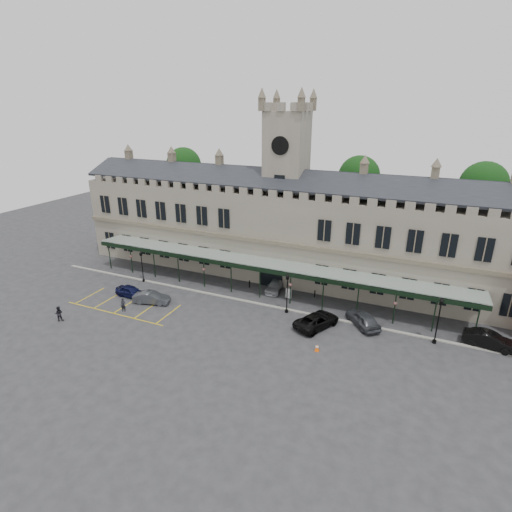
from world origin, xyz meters
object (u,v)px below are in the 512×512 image
at_px(station_building, 285,230).
at_px(clock_tower, 286,182).
at_px(traffic_cone, 317,348).
at_px(car_left_a, 131,291).
at_px(car_right_a, 363,319).
at_px(car_right_b, 490,340).
at_px(person_b, 59,314).
at_px(car_left_b, 152,298).
at_px(car_taxi, 275,286).
at_px(lamp_post_right, 439,317).
at_px(car_van, 317,320).
at_px(lamp_post_mid, 287,289).
at_px(person_a, 123,305).
at_px(sign_board, 289,294).
at_px(lamp_post_left, 142,264).

bearing_deg(station_building, clock_tower, 90.00).
height_order(traffic_cone, car_left_a, car_left_a).
relative_size(car_left_a, car_right_a, 0.86).
height_order(car_right_b, person_b, person_b).
xyz_separation_m(station_building, clock_tower, (0.00, 0.09, 6.64)).
bearing_deg(traffic_cone, car_left_b, 175.15).
distance_m(clock_tower, car_taxi, 13.90).
relative_size(lamp_post_right, car_left_b, 1.17).
distance_m(car_left_a, car_right_a, 28.36).
bearing_deg(car_left_b, clock_tower, -51.26).
bearing_deg(car_van, car_left_a, 32.02).
height_order(station_building, lamp_post_mid, station_building).
bearing_deg(car_van, clock_tower, -30.06).
distance_m(lamp_post_right, car_right_a, 7.65).
bearing_deg(car_left_b, lamp_post_mid, -89.16).
height_order(lamp_post_mid, lamp_post_right, lamp_post_right).
bearing_deg(car_right_b, lamp_post_mid, 101.00).
relative_size(car_taxi, person_b, 2.48).
bearing_deg(station_building, person_b, -128.49).
bearing_deg(person_b, car_right_a, 167.64).
relative_size(lamp_post_mid, person_b, 2.80).
height_order(car_right_a, person_a, person_a).
bearing_deg(car_left_a, person_a, -148.36).
relative_size(traffic_cone, car_left_b, 0.16).
relative_size(lamp_post_mid, person_a, 2.96).
height_order(lamp_post_right, car_van, lamp_post_right).
height_order(car_taxi, car_right_a, car_right_a).
distance_m(car_left_b, car_right_a, 24.99).
xyz_separation_m(lamp_post_mid, sign_board, (-1.02, 3.57, -2.31)).
bearing_deg(car_right_b, car_taxi, 88.70).
bearing_deg(person_a, traffic_cone, -12.49).
bearing_deg(person_a, lamp_post_mid, 7.36).
bearing_deg(car_right_b, car_left_a, 104.92).
bearing_deg(car_left_b, car_taxi, -67.63).
height_order(car_left_b, car_van, car_van).
xyz_separation_m(lamp_post_left, person_a, (3.35, -7.84, -1.81)).
distance_m(clock_tower, lamp_post_left, 22.30).
bearing_deg(clock_tower, car_left_a, -134.88).
height_order(station_building, sign_board, station_building).
bearing_deg(lamp_post_left, person_b, -98.02).
xyz_separation_m(car_left_b, car_van, (19.95, 2.65, 0.04)).
height_order(sign_board, car_taxi, sign_board).
height_order(lamp_post_mid, car_right_a, lamp_post_mid).
bearing_deg(sign_board, car_left_a, -147.26).
bearing_deg(station_building, car_van, -56.45).
distance_m(station_building, car_left_a, 21.96).
distance_m(sign_board, person_b, 26.69).
relative_size(lamp_post_mid, car_right_a, 1.03).
height_order(traffic_cone, person_a, person_a).
bearing_deg(car_right_a, car_left_b, -30.12).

